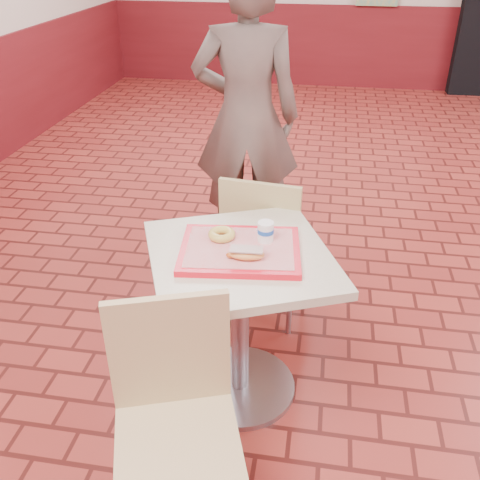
% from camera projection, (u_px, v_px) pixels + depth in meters
% --- Properties ---
extents(main_table, '(0.69, 0.69, 0.73)m').
position_uv_depth(main_table, '(240.00, 302.00, 2.21)').
color(main_table, beige).
rests_on(main_table, ground).
extents(chair_main_front, '(0.50, 0.50, 0.86)m').
position_uv_depth(chair_main_front, '(175.00, 411.00, 1.73)').
color(chair_main_front, tan).
rests_on(chair_main_front, ground).
extents(chair_main_back, '(0.43, 0.43, 0.84)m').
position_uv_depth(chair_main_back, '(264.00, 242.00, 2.68)').
color(chair_main_back, tan).
rests_on(chair_main_back, ground).
extents(customer, '(0.68, 0.49, 1.74)m').
position_uv_depth(customer, '(246.00, 117.00, 3.13)').
color(customer, '#63554D').
rests_on(customer, ground).
extents(serving_tray, '(0.46, 0.36, 0.03)m').
position_uv_depth(serving_tray, '(240.00, 250.00, 2.08)').
color(serving_tray, red).
rests_on(serving_tray, main_table).
extents(ring_donut, '(0.11, 0.11, 0.03)m').
position_uv_depth(ring_donut, '(222.00, 234.00, 2.13)').
color(ring_donut, gold).
rests_on(ring_donut, serving_tray).
extents(long_john_donut, '(0.15, 0.08, 0.04)m').
position_uv_depth(long_john_donut, '(246.00, 254.00, 1.99)').
color(long_john_donut, '#E89044').
rests_on(long_john_donut, serving_tray).
extents(paper_cup, '(0.07, 0.07, 0.08)m').
position_uv_depth(paper_cup, '(266.00, 231.00, 2.10)').
color(paper_cup, white).
rests_on(paper_cup, serving_tray).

